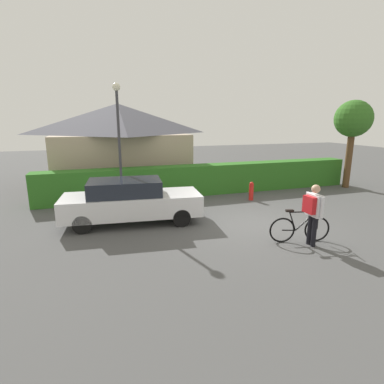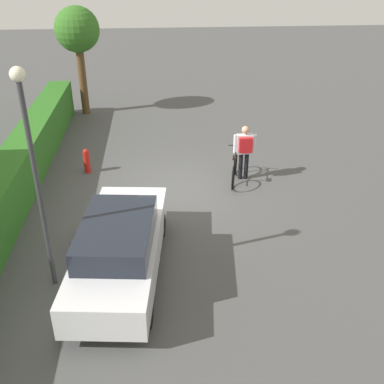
{
  "view_description": "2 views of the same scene",
  "coord_description": "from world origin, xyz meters",
  "views": [
    {
      "loc": [
        -5.09,
        -8.56,
        3.45
      ],
      "look_at": [
        -2.39,
        -0.36,
        1.39
      ],
      "focal_mm": 28.5,
      "sensor_mm": 36.0,
      "label": 1
    },
    {
      "loc": [
        -12.21,
        0.6,
        6.56
      ],
      "look_at": [
        -2.66,
        -0.14,
        1.35
      ],
      "focal_mm": 42.99,
      "sensor_mm": 36.0,
      "label": 2
    }
  ],
  "objects": [
    {
      "name": "house_distant",
      "position": [
        -3.6,
        8.79,
        2.19
      ],
      "size": [
        7.02,
        6.03,
        4.28
      ],
      "color": "tan",
      "rests_on": "ground"
    },
    {
      "name": "parked_car_near",
      "position": [
        -3.96,
        1.53,
        0.78
      ],
      "size": [
        4.72,
        2.12,
        1.5
      ],
      "color": "silver",
      "rests_on": "ground"
    },
    {
      "name": "ground_plane",
      "position": [
        0.0,
        0.0,
        0.0
      ],
      "size": [
        60.0,
        60.0,
        0.0
      ],
      "primitive_type": "plane",
      "color": "#4A4A4A"
    },
    {
      "name": "bicycle",
      "position": [
        0.42,
        -1.69,
        0.41
      ],
      "size": [
        1.74,
        0.6,
        0.99
      ],
      "color": "black",
      "rests_on": "ground"
    },
    {
      "name": "person_rider",
      "position": [
        0.56,
        -2.0,
        1.07
      ],
      "size": [
        0.36,
        0.69,
        1.74
      ],
      "color": "black",
      "rests_on": "ground"
    },
    {
      "name": "tree_kerbside",
      "position": [
        7.4,
        3.73,
        3.39
      ],
      "size": [
        1.81,
        1.81,
        4.4
      ],
      "color": "brown",
      "rests_on": "ground"
    },
    {
      "name": "fire_hydrant",
      "position": [
        1.42,
        2.94,
        0.41
      ],
      "size": [
        0.2,
        0.2,
        0.81
      ],
      "color": "red",
      "rests_on": "ground"
    },
    {
      "name": "hedge_row",
      "position": [
        0.0,
        4.71,
        0.69
      ],
      "size": [
        15.12,
        0.9,
        1.38
      ],
      "primitive_type": "cube",
      "color": "#2D6B20",
      "rests_on": "ground"
    },
    {
      "name": "street_lamp",
      "position": [
        -4.11,
        2.99,
        3.0
      ],
      "size": [
        0.28,
        0.28,
        4.71
      ],
      "color": "#38383D",
      "rests_on": "ground"
    }
  ]
}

